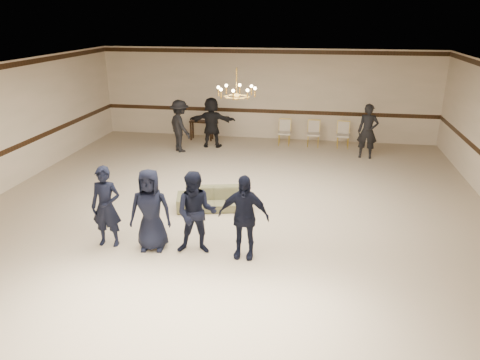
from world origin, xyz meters
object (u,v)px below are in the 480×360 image
(boy_a, at_px, (106,207))
(boy_b, at_px, (150,210))
(boy_d, at_px, (244,217))
(chandelier, at_px, (237,82))
(console_table, at_px, (202,130))
(boy_c, at_px, (196,213))
(adult_left, at_px, (180,126))
(banquet_chair_right, at_px, (343,135))
(banquet_chair_mid, at_px, (313,134))
(banquet_chair_left, at_px, (284,133))
(adult_right, at_px, (368,131))
(adult_mid, at_px, (212,122))
(settee, at_px, (214,199))

(boy_a, height_order, boy_b, same)
(boy_b, distance_m, boy_d, 1.80)
(chandelier, xyz_separation_m, console_table, (-2.25, 5.38, -2.53))
(boy_c, bearing_deg, adult_left, 102.09)
(adult_left, bearing_deg, chandelier, 170.65)
(banquet_chair_right, bearing_deg, banquet_chair_mid, -174.38)
(banquet_chair_left, distance_m, banquet_chair_right, 2.00)
(chandelier, distance_m, console_table, 6.35)
(boy_a, xyz_separation_m, banquet_chair_left, (2.84, 7.85, -0.38))
(adult_right, bearing_deg, boy_b, -117.07)
(adult_mid, relative_size, banquet_chair_right, 1.96)
(settee, relative_size, adult_mid, 1.00)
(boy_c, xyz_separation_m, boy_d, (0.90, 0.00, 0.00))
(banquet_chair_left, relative_size, banquet_chair_right, 1.00)
(adult_mid, bearing_deg, settee, 100.48)
(console_table, bearing_deg, boy_d, -66.11)
(adult_mid, height_order, banquet_chair_left, adult_mid)
(boy_d, bearing_deg, settee, 118.11)
(chandelier, relative_size, banquet_chair_left, 1.08)
(chandelier, bearing_deg, banquet_chair_mid, 71.34)
(boy_c, height_order, banquet_chair_mid, boy_c)
(boy_b, relative_size, adult_left, 0.95)
(settee, height_order, adult_left, adult_left)
(banquet_chair_right, bearing_deg, adult_left, -160.25)
(boy_c, xyz_separation_m, adult_right, (3.72, 6.81, 0.04))
(boy_c, distance_m, banquet_chair_left, 7.92)
(banquet_chair_left, height_order, banquet_chair_right, same)
(chandelier, xyz_separation_m, settee, (-0.44, -0.61, -2.63))
(banquet_chair_right, bearing_deg, adult_mid, -166.15)
(banquet_chair_left, bearing_deg, banquet_chair_mid, -0.88)
(boy_d, bearing_deg, banquet_chair_right, 75.87)
(boy_d, xyz_separation_m, banquet_chair_mid, (1.14, 7.85, -0.38))
(banquet_chair_mid, bearing_deg, adult_right, -33.33)
(banquet_chair_left, bearing_deg, adult_mid, -166.08)
(boy_d, height_order, adult_right, adult_right)
(adult_mid, height_order, banquet_chair_mid, adult_mid)
(banquet_chair_right, bearing_deg, boy_d, -99.67)
(boy_a, relative_size, boy_c, 1.00)
(boy_c, relative_size, settee, 0.95)
(boy_b, height_order, settee, boy_b)
(adult_right, bearing_deg, console_table, 174.80)
(banquet_chair_left, height_order, console_table, banquet_chair_left)
(boy_d, xyz_separation_m, console_table, (-2.86, 8.05, -0.47))
(boy_b, xyz_separation_m, console_table, (-1.06, 8.05, -0.47))
(boy_d, height_order, banquet_chair_left, boy_d)
(settee, bearing_deg, banquet_chair_mid, 55.72)
(adult_left, bearing_deg, boy_c, 156.08)
(boy_d, bearing_deg, adult_right, 68.63)
(banquet_chair_right, bearing_deg, banquet_chair_left, -174.38)
(settee, xyz_separation_m, adult_right, (3.87, 4.75, 0.61))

